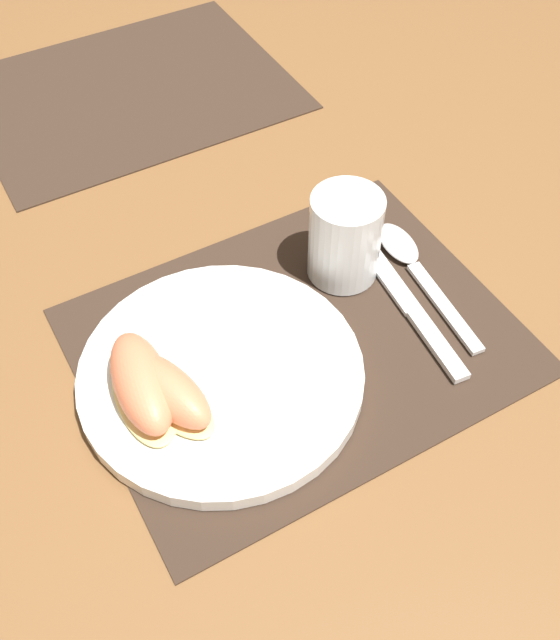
{
  "coord_description": "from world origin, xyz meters",
  "views": [
    {
      "loc": [
        -0.24,
        -0.38,
        0.57
      ],
      "look_at": [
        -0.01,
        0.01,
        0.02
      ],
      "focal_mm": 42.0,
      "sensor_mm": 36.0,
      "label": 1
    }
  ],
  "objects_px": {
    "spoon": "(410,259)",
    "juice_glass": "(344,241)",
    "fork": "(236,372)",
    "knife": "(406,301)",
    "citrus_wedge_1": "(168,391)",
    "plate": "(221,374)",
    "citrus_wedge_0": "(141,383)"
  },
  "relations": [
    {
      "from": "juice_glass",
      "to": "citrus_wedge_1",
      "type": "height_order",
      "value": "juice_glass"
    },
    {
      "from": "plate",
      "to": "citrus_wedge_1",
      "type": "distance_m",
      "value": 0.06
    },
    {
      "from": "plate",
      "to": "spoon",
      "type": "height_order",
      "value": "plate"
    },
    {
      "from": "juice_glass",
      "to": "knife",
      "type": "distance_m",
      "value": 0.09
    },
    {
      "from": "citrus_wedge_1",
      "to": "spoon",
      "type": "bearing_deg",
      "value": 8.95
    },
    {
      "from": "plate",
      "to": "juice_glass",
      "type": "distance_m",
      "value": 0.19
    },
    {
      "from": "juice_glass",
      "to": "fork",
      "type": "bearing_deg",
      "value": -155.59
    },
    {
      "from": "citrus_wedge_0",
      "to": "citrus_wedge_1",
      "type": "bearing_deg",
      "value": -47.89
    },
    {
      "from": "juice_glass",
      "to": "spoon",
      "type": "bearing_deg",
      "value": -20.89
    },
    {
      "from": "juice_glass",
      "to": "citrus_wedge_0",
      "type": "bearing_deg",
      "value": -167.46
    },
    {
      "from": "citrus_wedge_0",
      "to": "juice_glass",
      "type": "bearing_deg",
      "value": 12.54
    },
    {
      "from": "knife",
      "to": "citrus_wedge_1",
      "type": "relative_size",
      "value": 1.94
    },
    {
      "from": "juice_glass",
      "to": "fork",
      "type": "height_order",
      "value": "juice_glass"
    },
    {
      "from": "spoon",
      "to": "citrus_wedge_1",
      "type": "bearing_deg",
      "value": -171.05
    },
    {
      "from": "knife",
      "to": "citrus_wedge_0",
      "type": "xyz_separation_m",
      "value": [
        -0.28,
        0.02,
        0.03
      ]
    },
    {
      "from": "spoon",
      "to": "juice_glass",
      "type": "bearing_deg",
      "value": 159.11
    },
    {
      "from": "plate",
      "to": "juice_glass",
      "type": "height_order",
      "value": "juice_glass"
    },
    {
      "from": "fork",
      "to": "spoon",
      "type": "bearing_deg",
      "value": 11.7
    },
    {
      "from": "plate",
      "to": "knife",
      "type": "xyz_separation_m",
      "value": [
        0.2,
        -0.01,
        -0.01
      ]
    },
    {
      "from": "plate",
      "to": "fork",
      "type": "xyz_separation_m",
      "value": [
        0.01,
        -0.01,
        0.01
      ]
    },
    {
      "from": "spoon",
      "to": "citrus_wedge_1",
      "type": "relative_size",
      "value": 1.65
    },
    {
      "from": "knife",
      "to": "citrus_wedge_1",
      "type": "height_order",
      "value": "citrus_wedge_1"
    },
    {
      "from": "knife",
      "to": "plate",
      "type": "bearing_deg",
      "value": 177.92
    },
    {
      "from": "fork",
      "to": "knife",
      "type": "bearing_deg",
      "value": 1.12
    },
    {
      "from": "plate",
      "to": "juice_glass",
      "type": "bearing_deg",
      "value": 19.94
    },
    {
      "from": "fork",
      "to": "citrus_wedge_1",
      "type": "xyz_separation_m",
      "value": [
        -0.06,
        0.0,
        0.02
      ]
    },
    {
      "from": "juice_glass",
      "to": "citrus_wedge_1",
      "type": "xyz_separation_m",
      "value": [
        -0.23,
        -0.07,
        -0.01
      ]
    },
    {
      "from": "fork",
      "to": "citrus_wedge_1",
      "type": "distance_m",
      "value": 0.07
    },
    {
      "from": "juice_glass",
      "to": "citrus_wedge_0",
      "type": "height_order",
      "value": "juice_glass"
    },
    {
      "from": "fork",
      "to": "citrus_wedge_1",
      "type": "height_order",
      "value": "citrus_wedge_1"
    },
    {
      "from": "citrus_wedge_1",
      "to": "knife",
      "type": "bearing_deg",
      "value": 0.57
    },
    {
      "from": "juice_glass",
      "to": "fork",
      "type": "xyz_separation_m",
      "value": [
        -0.16,
        -0.07,
        -0.02
      ]
    }
  ]
}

